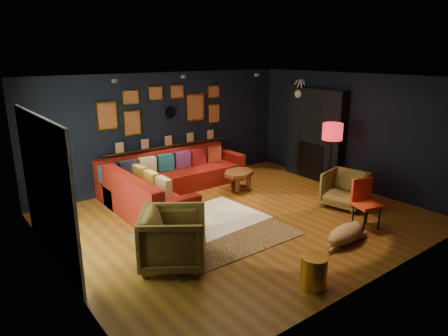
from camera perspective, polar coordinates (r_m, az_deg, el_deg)
floor at (r=7.61m, az=2.41°, el=-7.22°), size 6.50×6.50×0.00m
room_walls at (r=7.13m, az=2.56°, el=4.61°), size 6.50×6.50×6.50m
sectional at (r=8.58m, az=-8.50°, el=-2.34°), size 3.41×2.69×0.86m
ledge at (r=9.44m, az=-7.96°, el=3.15°), size 3.20×0.12×0.04m
gallery_wall at (r=9.31m, az=-8.35°, el=8.50°), size 3.15×0.04×1.02m
sunburst_mirror at (r=9.38m, az=-7.73°, el=7.92°), size 0.47×0.16×0.47m
fireplace at (r=10.03m, az=12.90°, el=4.25°), size 0.31×1.60×2.20m
deer_head at (r=10.24m, az=11.27°, el=10.42°), size 0.50×0.28×0.45m
sliding_door at (r=6.39m, az=-24.08°, el=-2.76°), size 0.06×2.80×2.20m
ceiling_spots at (r=7.63m, az=-1.29°, el=12.71°), size 3.30×2.50×0.06m
shag_rug at (r=7.52m, az=-2.38°, el=-7.42°), size 2.12×1.62×0.03m
leopard_rug at (r=6.95m, az=-1.15°, el=-9.54°), size 2.53×1.80×0.01m
coffee_table at (r=9.01m, az=2.15°, el=-1.01°), size 1.02×0.91×0.42m
pouf at (r=7.04m, az=-7.13°, el=-7.67°), size 0.49×0.49×0.32m
armchair_left at (r=5.90m, az=-7.22°, el=-9.59°), size 1.22×1.24×0.94m
armchair_right at (r=8.41m, az=16.95°, el=-2.71°), size 0.89×0.92×0.80m
gold_stool at (r=5.59m, az=12.70°, el=-14.28°), size 0.35×0.35×0.44m
orange_chair at (r=7.51m, az=19.47°, el=-4.24°), size 0.52×0.52×0.88m
floor_lamp at (r=8.94m, az=15.21°, el=4.59°), size 0.43×0.43×1.57m
dog at (r=6.93m, az=17.02°, el=-8.58°), size 1.26×0.73×0.38m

